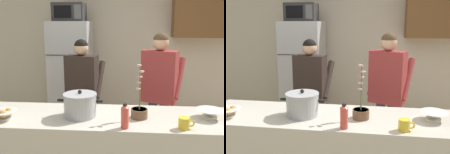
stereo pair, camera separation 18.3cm
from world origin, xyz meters
The scene contains 11 objects.
back_wall_unit centered at (0.24, 2.27, 1.38)m, with size 6.00×0.48×2.60m.
refrigerator centered at (-0.77, 1.85, 0.89)m, with size 0.64×0.68×1.79m.
microwave centered at (-0.77, 1.83, 1.93)m, with size 0.48×0.37×0.28m.
person_near_pot centered at (-0.41, 0.93, 0.97)m, with size 0.53×0.46×1.56m.
person_by_sink centered at (0.56, 0.88, 1.03)m, with size 0.60×0.55×1.65m.
cooking_pot centered at (-0.24, -0.02, 1.03)m, with size 0.41×0.30×0.25m.
coffee_mug centered at (0.65, -0.24, 0.97)m, with size 0.13×0.09×0.10m.
bread_bowl centered at (-0.89, -0.16, 0.97)m, with size 0.22×0.22×0.10m.
empty_bowl centered at (0.92, 0.02, 0.97)m, with size 0.24×0.24×0.08m.
bottle_near_edge centered at (0.17, -0.26, 1.02)m, with size 0.06×0.06×0.21m.
potted_orchid centered at (0.29, -0.03, 0.99)m, with size 0.15×0.15×0.50m.
Camera 2 is at (0.41, -2.18, 1.75)m, focal length 40.76 mm.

